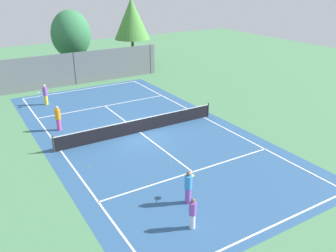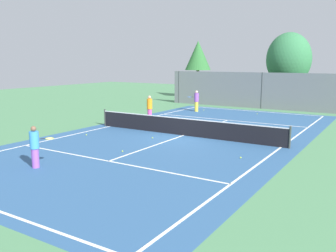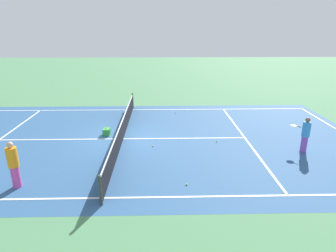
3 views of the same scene
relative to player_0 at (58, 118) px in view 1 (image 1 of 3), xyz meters
The scene contains 18 objects.
ground_plane 5.79m from the player_0, 35.40° to the right, with size 80.00×80.00×0.00m, color #4C8456.
court_surface 5.79m from the player_0, 35.40° to the right, with size 13.00×25.00×0.01m.
tennis_net 5.73m from the player_0, 35.40° to the right, with size 11.90×0.10×1.10m.
perimeter_fence 11.68m from the player_0, 66.45° to the left, with size 18.00×0.12×3.20m.
tree_1 19.80m from the player_0, 48.20° to the left, with size 4.07×4.07×7.88m.
tree_2 16.22m from the player_0, 68.45° to the left, with size 4.18×3.96×6.86m.
player_0 is the anchor object (origin of this frame).
player_1 13.72m from the player_0, 81.92° to the right, with size 0.32×0.32×1.48m.
player_2 6.05m from the player_0, 84.52° to the left, with size 0.93×0.67×1.75m.
player_3 12.27m from the player_0, 76.67° to the right, with size 0.83×0.81×1.68m.
ball_crate 5.82m from the player_0, 24.11° to the right, with size 0.45×0.36×0.43m.
tennis_ball_0 9.05m from the player_0, 52.40° to the left, with size 0.07×0.07×0.07m, color #CCE533.
tennis_ball_1 6.06m from the player_0, 29.84° to the right, with size 0.07×0.07×0.07m, color #CCE533.
tennis_ball_2 6.16m from the player_0, 53.73° to the right, with size 0.07×0.07×0.07m, color #CCE533.
tennis_ball_3 7.04m from the player_0, 83.01° to the left, with size 0.07×0.07×0.07m, color #CCE533.
tennis_ball_4 11.20m from the player_0, 34.34° to the right, with size 0.07×0.07×0.07m, color #CCE533.
tennis_ball_5 9.16m from the player_0, 63.11° to the right, with size 0.07×0.07×0.07m, color #CCE533.
tennis_ball_6 6.30m from the player_0, 90.46° to the right, with size 0.07×0.07×0.07m, color #CCE533.
Camera 1 is at (-10.06, -20.36, 9.93)m, focal length 38.09 mm.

